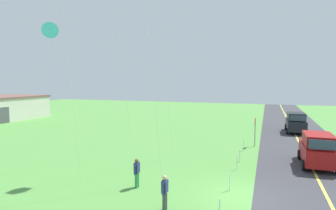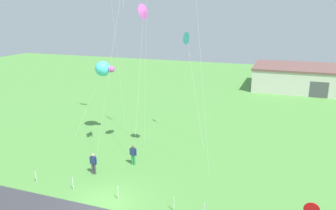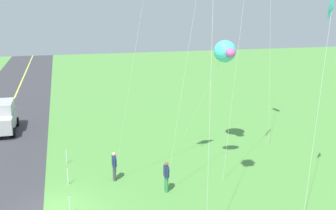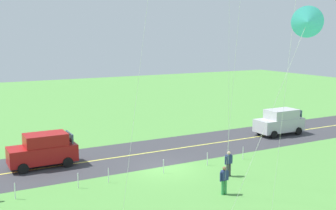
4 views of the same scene
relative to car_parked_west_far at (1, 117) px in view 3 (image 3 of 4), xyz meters
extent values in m
cube|color=#B7B7BC|center=(0.08, 0.00, -0.26)|extent=(4.40, 1.90, 1.10)
cube|color=#B7B7BC|center=(-0.17, 0.00, 0.69)|extent=(2.73, 1.75, 0.80)
cube|color=#334756|center=(-1.79, 0.00, 0.69)|extent=(0.10, 1.62, 0.60)
cylinder|color=black|center=(1.51, 0.95, -0.81)|extent=(0.68, 0.22, 0.68)
cylinder|color=black|center=(-1.35, 0.95, -0.81)|extent=(0.68, 0.22, 0.68)
cylinder|color=#338C4C|center=(12.70, 9.30, -0.74)|extent=(0.16, 0.16, 0.82)
cylinder|color=#338C4C|center=(12.88, 9.30, -0.74)|extent=(0.16, 0.16, 0.82)
cube|color=navy|center=(12.79, 9.30, -0.05)|extent=(0.36, 0.22, 0.56)
cylinder|color=navy|center=(12.55, 9.30, -0.10)|extent=(0.10, 0.10, 0.52)
cylinder|color=navy|center=(13.03, 9.30, -0.10)|extent=(0.10, 0.10, 0.52)
sphere|color=brown|center=(12.79, 9.30, 0.34)|extent=(0.22, 0.22, 0.22)
cylinder|color=#3F3F47|center=(10.65, 6.94, -0.74)|extent=(0.16, 0.16, 0.82)
cylinder|color=#3F3F47|center=(10.83, 6.94, -0.74)|extent=(0.16, 0.16, 0.82)
cube|color=navy|center=(10.74, 6.94, -0.05)|extent=(0.36, 0.22, 0.56)
cylinder|color=navy|center=(10.50, 6.94, -0.10)|extent=(0.10, 0.10, 0.52)
cylinder|color=navy|center=(10.98, 6.94, -0.10)|extent=(0.10, 0.10, 0.52)
sphere|color=#D8AD84|center=(10.74, 6.94, 0.34)|extent=(0.22, 0.22, 0.22)
cylinder|color=silver|center=(13.00, 10.10, 4.57)|extent=(0.43, 1.62, 11.45)
cylinder|color=silver|center=(11.65, 7.96, 5.49)|extent=(1.84, 2.06, 13.30)
cylinder|color=silver|center=(18.00, 9.61, 5.80)|extent=(1.67, 0.69, 13.90)
cylinder|color=silver|center=(12.26, 13.19, 6.13)|extent=(0.08, 1.28, 14.57)
cylinder|color=silver|center=(15.92, 15.52, 3.42)|extent=(2.29, 2.13, 9.15)
cone|color=#4CD8D8|center=(14.79, 16.58, 7.99)|extent=(0.98, 0.93, 1.11)
cylinder|color=silver|center=(6.34, 13.40, 2.04)|extent=(2.20, 2.09, 6.39)
sphere|color=#4CD8D8|center=(7.43, 14.44, 5.23)|extent=(1.40, 1.40, 1.40)
sphere|color=#D859BF|center=(8.33, 14.44, 5.23)|extent=(0.60, 0.60, 0.60)
cylinder|color=silver|center=(7.27, 17.56, 6.42)|extent=(1.08, 0.18, 15.15)
cylinder|color=silver|center=(7.64, 4.49, -0.70)|extent=(0.05, 0.05, 0.90)
cylinder|color=silver|center=(10.67, 4.49, -0.70)|extent=(0.05, 0.05, 0.90)
cylinder|color=silver|center=(14.02, 4.49, -0.70)|extent=(0.05, 0.05, 0.90)
camera|label=1|loc=(-0.79, 2.73, 4.63)|focal=30.34mm
camera|label=2|loc=(23.33, -12.06, 10.33)|focal=35.75mm
camera|label=3|loc=(31.75, 4.46, 8.23)|focal=44.68mm
camera|label=4|loc=(26.07, 27.24, 7.53)|focal=44.92mm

